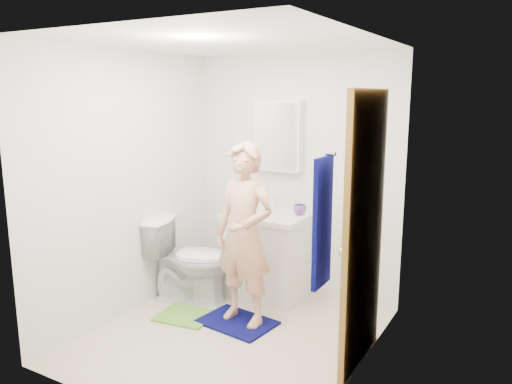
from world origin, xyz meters
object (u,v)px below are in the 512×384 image
at_px(medicine_cabinet, 279,136).
at_px(soap_dispenser, 245,201).
at_px(man, 244,234).
at_px(toothbrush_cup, 300,210).
at_px(toilet, 190,259).
at_px(vanity_cabinet, 267,257).
at_px(towel, 322,223).

xyz_separation_m(medicine_cabinet, soap_dispenser, (-0.25, -0.24, -0.65)).
xyz_separation_m(medicine_cabinet, man, (0.13, -0.89, -0.78)).
bearing_deg(toothbrush_cup, man, -101.63).
xyz_separation_m(soap_dispenser, man, (0.38, -0.65, -0.13)).
bearing_deg(toothbrush_cup, soap_dispenser, -165.88).
distance_m(medicine_cabinet, toilet, 1.50).
bearing_deg(man, soap_dispenser, 127.16).
distance_m(vanity_cabinet, soap_dispenser, 0.61).
height_order(vanity_cabinet, toilet, toilet).
distance_m(towel, toilet, 2.21).
height_order(toilet, man, man).
xyz_separation_m(toothbrush_cup, man, (-0.16, -0.79, -0.08)).
bearing_deg(vanity_cabinet, toothbrush_cup, 22.44).
relative_size(toothbrush_cup, man, 0.08).
relative_size(vanity_cabinet, man, 0.50).
relative_size(toilet, soap_dispenser, 4.14).
relative_size(toilet, toothbrush_cup, 6.66).
height_order(medicine_cabinet, man, medicine_cabinet).
bearing_deg(towel, vanity_cabinet, 128.47).
distance_m(vanity_cabinet, toilet, 0.77).
bearing_deg(vanity_cabinet, towel, -51.53).
distance_m(toilet, man, 0.86).
bearing_deg(soap_dispenser, toothbrush_cup, 14.12).
height_order(soap_dispenser, man, man).
height_order(medicine_cabinet, toilet, medicine_cabinet).
xyz_separation_m(vanity_cabinet, soap_dispenser, (-0.25, -0.02, 0.55)).
relative_size(towel, toilet, 0.96).
height_order(vanity_cabinet, toothbrush_cup, toothbrush_cup).
height_order(towel, man, towel).
bearing_deg(toilet, toothbrush_cup, -72.71).
bearing_deg(toothbrush_cup, vanity_cabinet, -157.56).
xyz_separation_m(medicine_cabinet, toothbrush_cup, (0.29, -0.10, -0.70)).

